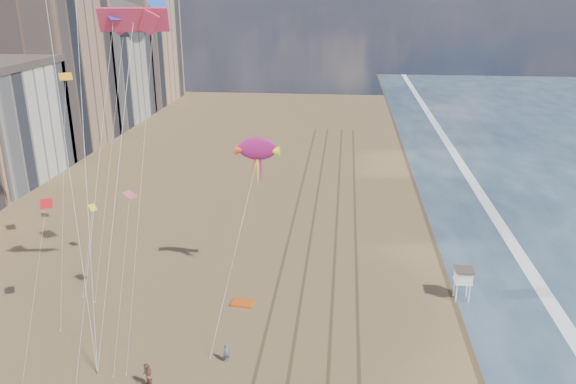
{
  "coord_description": "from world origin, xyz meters",
  "views": [
    {
      "loc": [
        4.57,
        -19.52,
        25.94
      ],
      "look_at": [
        -0.14,
        26.0,
        9.5
      ],
      "focal_mm": 35.0,
      "sensor_mm": 36.0,
      "label": 1
    }
  ],
  "objects_px": {
    "show_kite": "(257,149)",
    "kite_flyer_b": "(147,376)",
    "grounded_kite": "(243,303)",
    "kite_flyer_a": "(227,353)",
    "lifeguard_stand": "(463,276)"
  },
  "relations": [
    {
      "from": "grounded_kite",
      "to": "kite_flyer_a",
      "type": "distance_m",
      "value": 8.13
    },
    {
      "from": "grounded_kite",
      "to": "show_kite",
      "type": "bearing_deg",
      "value": 80.24
    },
    {
      "from": "show_kite",
      "to": "lifeguard_stand",
      "type": "bearing_deg",
      "value": -1.83
    },
    {
      "from": "lifeguard_stand",
      "to": "kite_flyer_a",
      "type": "distance_m",
      "value": 21.96
    },
    {
      "from": "show_kite",
      "to": "kite_flyer_b",
      "type": "height_order",
      "value": "show_kite"
    },
    {
      "from": "kite_flyer_a",
      "to": "kite_flyer_b",
      "type": "bearing_deg",
      "value": -169.06
    },
    {
      "from": "lifeguard_stand",
      "to": "show_kite",
      "type": "distance_m",
      "value": 21.23
    },
    {
      "from": "show_kite",
      "to": "kite_flyer_b",
      "type": "xyz_separation_m",
      "value": [
        -5.55,
        -14.99,
        -12.24
      ]
    },
    {
      "from": "show_kite",
      "to": "kite_flyer_b",
      "type": "distance_m",
      "value": 20.13
    },
    {
      "from": "grounded_kite",
      "to": "kite_flyer_a",
      "type": "relative_size",
      "value": 1.28
    },
    {
      "from": "kite_flyer_b",
      "to": "kite_flyer_a",
      "type": "bearing_deg",
      "value": 82.61
    },
    {
      "from": "grounded_kite",
      "to": "kite_flyer_b",
      "type": "xyz_separation_m",
      "value": [
        -4.54,
        -11.52,
        0.85
      ]
    },
    {
      "from": "lifeguard_stand",
      "to": "show_kite",
      "type": "bearing_deg",
      "value": 178.17
    },
    {
      "from": "lifeguard_stand",
      "to": "kite_flyer_a",
      "type": "bearing_deg",
      "value": -149.88
    },
    {
      "from": "grounded_kite",
      "to": "show_kite",
      "type": "xyz_separation_m",
      "value": [
        1.01,
        3.47,
        13.09
      ]
    }
  ]
}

